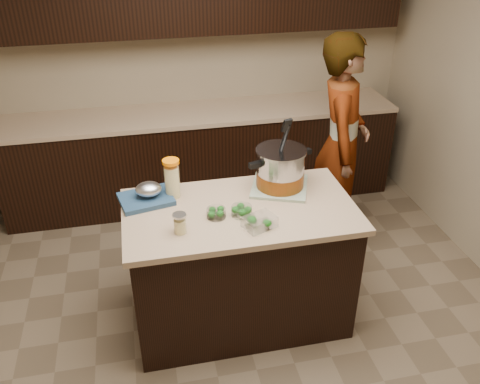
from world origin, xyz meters
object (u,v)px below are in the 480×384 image
at_px(island, 240,265).
at_px(lemonade_pitcher, 172,180).
at_px(person, 341,146).
at_px(stock_pot, 280,170).

height_order(island, lemonade_pitcher, lemonade_pitcher).
bearing_deg(person, stock_pot, 153.60).
xyz_separation_m(island, person, (0.98, 0.77, 0.43)).
bearing_deg(stock_pot, island, -164.48).
xyz_separation_m(island, stock_pot, (0.32, 0.20, 0.58)).
distance_m(island, stock_pot, 0.69).
height_order(stock_pot, lemonade_pitcher, stock_pot).
bearing_deg(stock_pot, person, 23.38).
relative_size(island, person, 0.82).
xyz_separation_m(stock_pot, person, (0.66, 0.56, -0.15)).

